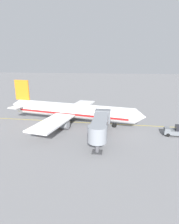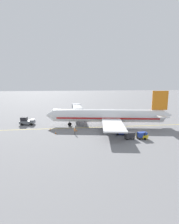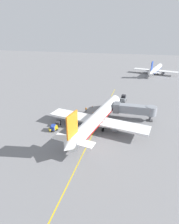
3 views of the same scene
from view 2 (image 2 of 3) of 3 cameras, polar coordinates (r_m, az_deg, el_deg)
ground_plane at (r=52.12m, az=5.84°, el=-4.83°), size 400.00×400.00×0.00m
gate_lead_in_line at (r=52.12m, az=5.84°, el=-4.83°), size 0.24×80.00×0.01m
parked_airliner at (r=51.89m, az=6.10°, el=-1.29°), size 30.45×37.24×10.63m
jet_bridge at (r=60.48m, az=-4.04°, el=0.61°), size 13.58×3.50×4.98m
pushback_tractor at (r=57.45m, az=-19.73°, el=-2.86°), size 2.60×4.58×2.40m
baggage_tug_lead at (r=43.18m, az=16.68°, el=-7.38°), size 2.59×2.64×1.62m
baggage_tug_trailing at (r=44.79m, az=10.08°, el=-6.48°), size 1.71×2.69×1.62m
baggage_cart_front at (r=42.08m, az=12.92°, el=-7.33°), size 1.56×2.96×1.58m
baggage_cart_second_in_train at (r=42.99m, az=16.76°, el=-7.13°), size 1.56×2.96×1.58m
ground_crew_wing_walker at (r=44.65m, az=-4.79°, el=-6.09°), size 0.73×0.25×1.69m
safety_cone_nose_left at (r=45.99m, az=-10.94°, el=-6.62°), size 0.36×0.36×0.59m
safety_cone_nose_right at (r=47.50m, az=-4.22°, el=-5.92°), size 0.36×0.36×0.59m
safety_cone_wing_tip at (r=49.56m, az=-12.71°, el=-5.47°), size 0.36×0.36×0.59m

